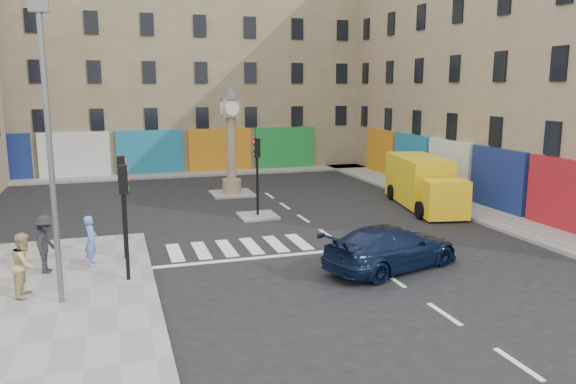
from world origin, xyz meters
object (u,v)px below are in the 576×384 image
traffic_light_left_near (124,204)px  clock_pillar (231,134)px  pedestrian_tan (25,264)px  pedestrian_dark (46,244)px  pedestrian_blue (91,240)px  traffic_light_left_far (123,191)px  yellow_van (423,183)px  lamp_post (49,141)px  traffic_light_island (257,164)px  navy_sedan (392,247)px

traffic_light_left_near → clock_pillar: size_ratio=0.61×
pedestrian_tan → traffic_light_left_near: bearing=-70.1°
pedestrian_dark → pedestrian_blue: bearing=-63.6°
traffic_light_left_far → pedestrian_blue: (-1.14, -0.44, -1.60)m
clock_pillar → yellow_van: bearing=-35.2°
traffic_light_left_near → traffic_light_left_far: (0.00, 2.40, 0.00)m
pedestrian_tan → pedestrian_dark: 2.12m
yellow_van → lamp_post: bearing=-141.1°
traffic_light_left_near → traffic_light_left_far: size_ratio=1.00×
traffic_light_island → yellow_van: traffic_light_island is taller
traffic_light_left_near → navy_sedan: size_ratio=0.71×
navy_sedan → pedestrian_tan: size_ratio=2.75×
yellow_van → pedestrian_dark: size_ratio=3.74×
yellow_van → pedestrian_tan: 19.79m
clock_pillar → pedestrian_blue: size_ratio=3.52×
traffic_light_left_far → navy_sedan: (8.78, -3.56, -1.86)m
lamp_post → clock_pillar: size_ratio=1.36×
pedestrian_dark → traffic_light_island: bearing=-44.7°
lamp_post → pedestrian_tan: (-1.01, 0.86, -3.69)m
traffic_light_island → pedestrian_blue: 9.59m
traffic_light_left_near → yellow_van: 16.99m
pedestrian_tan → pedestrian_dark: size_ratio=0.98×
traffic_light_island → lamp_post: size_ratio=0.45×
traffic_light_left_near → navy_sedan: 9.05m
lamp_post → pedestrian_dark: (-0.64, 2.95, -3.67)m
traffic_light_left_far → pedestrian_tan: 4.40m
clock_pillar → pedestrian_blue: 14.21m
traffic_light_left_near → pedestrian_tan: traffic_light_left_near is taller
lamp_post → pedestrian_tan: lamp_post is taller
lamp_post → pedestrian_tan: bearing=139.3°
clock_pillar → pedestrian_blue: clock_pillar is taller
pedestrian_blue → pedestrian_tan: size_ratio=0.91×
pedestrian_tan → traffic_light_left_far: bearing=-35.3°
traffic_light_left_near → clock_pillar: bearing=65.5°
pedestrian_dark → yellow_van: bearing=-61.3°
traffic_light_island → pedestrian_dark: 10.92m
traffic_light_left_near → pedestrian_dark: 3.33m
lamp_post → navy_sedan: bearing=1.3°
yellow_van → navy_sedan: bearing=-115.1°
pedestrian_blue → pedestrian_tan: (-1.77, -2.50, 0.09)m
lamp_post → traffic_light_left_near: bearing=36.4°
traffic_light_left_far → pedestrian_tan: traffic_light_left_far is taller
yellow_van → pedestrian_tan: bearing=-144.7°
traffic_light_left_near → navy_sedan: traffic_light_left_near is taller
clock_pillar → yellow_van: 11.09m
traffic_light_island → yellow_van: size_ratio=0.51×
pedestrian_dark → traffic_light_left_near: bearing=-111.4°
pedestrian_tan → pedestrian_blue: bearing=-25.9°
traffic_light_left_near → clock_pillar: (6.30, 13.80, 0.93)m
pedestrian_tan → pedestrian_dark: pedestrian_dark is taller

